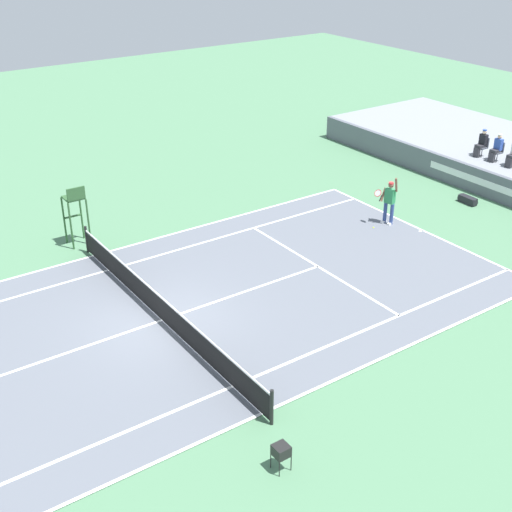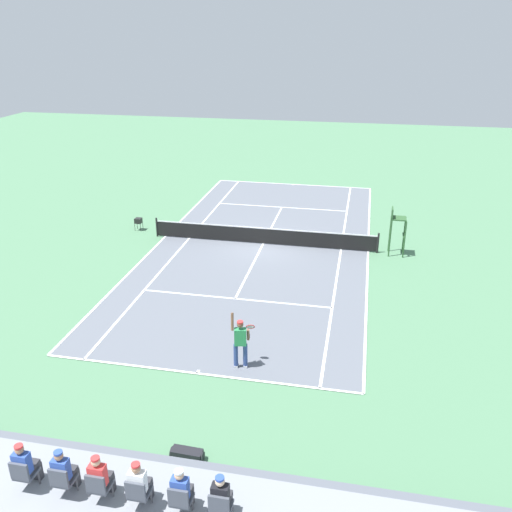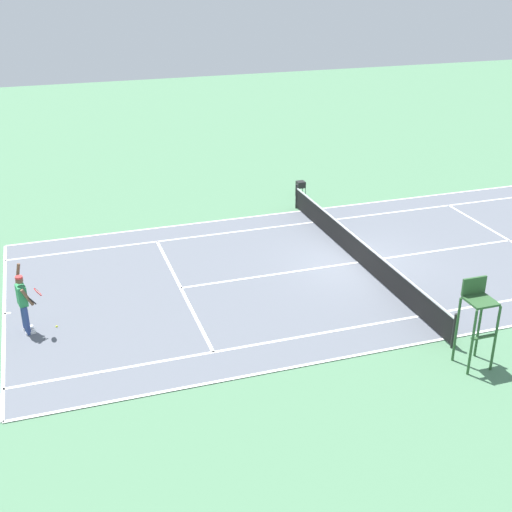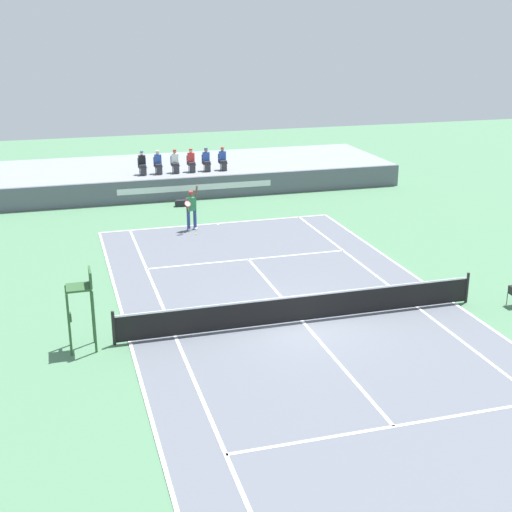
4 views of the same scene
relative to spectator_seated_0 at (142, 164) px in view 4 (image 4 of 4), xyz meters
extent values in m
plane|color=#4C7A56|center=(2.60, -18.37, -1.81)|extent=(80.00, 80.00, 0.00)
cube|color=slate|center=(2.60, -18.37, -1.80)|extent=(10.98, 23.78, 0.02)
cube|color=white|center=(2.60, -6.48, -1.79)|extent=(10.98, 0.10, 0.01)
cube|color=white|center=(-2.89, -18.37, -1.79)|extent=(0.10, 23.78, 0.01)
cube|color=white|center=(8.09, -18.37, -1.79)|extent=(0.10, 23.78, 0.01)
cube|color=white|center=(-1.51, -18.37, -1.79)|extent=(0.10, 23.78, 0.01)
cube|color=white|center=(6.71, -18.37, -1.79)|extent=(0.10, 23.78, 0.01)
cube|color=white|center=(2.60, -11.97, -1.79)|extent=(8.22, 0.10, 0.01)
cube|color=white|center=(2.60, -24.77, -1.79)|extent=(8.22, 0.10, 0.01)
cube|color=white|center=(2.60, -18.37, -1.79)|extent=(0.10, 12.80, 0.01)
cube|color=white|center=(2.60, -6.58, -1.79)|extent=(0.10, 0.20, 0.01)
cylinder|color=black|center=(-3.34, -18.37, -1.28)|extent=(0.10, 0.10, 1.07)
cylinder|color=black|center=(8.54, -18.37, -1.28)|extent=(0.10, 0.10, 1.07)
cube|color=black|center=(2.60, -18.37, -1.33)|extent=(11.78, 0.02, 0.84)
cube|color=white|center=(2.60, -18.37, -0.91)|extent=(11.78, 0.03, 0.06)
cube|color=#565B66|center=(2.60, -1.41, -1.21)|extent=(23.89, 0.24, 1.20)
cube|color=silver|center=(2.60, -1.53, -1.15)|extent=(8.36, 0.01, 0.32)
cube|color=gray|center=(2.60, 2.46, -1.21)|extent=(23.89, 7.49, 1.20)
cube|color=#474C56|center=(0.00, 0.02, -0.20)|extent=(0.44, 0.44, 0.06)
cube|color=#474C56|center=(0.00, 0.22, 0.05)|extent=(0.44, 0.06, 0.44)
cylinder|color=#4C4C51|center=(0.18, -0.13, -0.42)|extent=(0.04, 0.04, 0.38)
cylinder|color=#4C4C51|center=(-0.18, -0.13, -0.42)|extent=(0.04, 0.04, 0.38)
cube|color=#2D2D33|center=(0.00, -0.08, -0.12)|extent=(0.34, 0.44, 0.16)
cube|color=#2D2D33|center=(0.00, -0.28, -0.39)|extent=(0.30, 0.14, 0.44)
cube|color=black|center=(0.00, 0.08, 0.17)|extent=(0.36, 0.22, 0.52)
sphere|color=beige|center=(0.00, 0.08, 0.54)|extent=(0.20, 0.20, 0.20)
cylinder|color=#2D4CA8|center=(0.00, 0.08, 0.63)|extent=(0.19, 0.19, 0.05)
cube|color=#474C56|center=(0.86, 0.02, -0.20)|extent=(0.44, 0.44, 0.06)
cube|color=#474C56|center=(0.86, 0.22, 0.05)|extent=(0.44, 0.06, 0.44)
cylinder|color=#4C4C51|center=(1.03, -0.13, -0.42)|extent=(0.04, 0.04, 0.38)
cylinder|color=#4C4C51|center=(0.68, -0.13, -0.42)|extent=(0.04, 0.04, 0.38)
cube|color=#2D2D33|center=(0.86, -0.08, -0.12)|extent=(0.34, 0.44, 0.16)
cube|color=#2D2D33|center=(0.86, -0.28, -0.39)|extent=(0.30, 0.14, 0.44)
cube|color=#2D4CA8|center=(0.86, 0.08, 0.17)|extent=(0.36, 0.22, 0.52)
sphere|color=tan|center=(0.86, 0.08, 0.54)|extent=(0.20, 0.20, 0.20)
cylinder|color=white|center=(0.86, 0.08, 0.63)|extent=(0.19, 0.19, 0.05)
cube|color=#474C56|center=(1.79, 0.02, -0.20)|extent=(0.44, 0.44, 0.06)
cube|color=#474C56|center=(1.79, 0.22, 0.05)|extent=(0.44, 0.06, 0.44)
cylinder|color=#4C4C51|center=(1.97, -0.13, -0.42)|extent=(0.04, 0.04, 0.38)
cylinder|color=#4C4C51|center=(1.62, -0.13, -0.42)|extent=(0.04, 0.04, 0.38)
cube|color=#2D2D33|center=(1.79, -0.08, -0.12)|extent=(0.34, 0.44, 0.16)
cube|color=#2D2D33|center=(1.79, -0.28, -0.39)|extent=(0.30, 0.14, 0.44)
cube|color=white|center=(1.79, 0.08, 0.17)|extent=(0.36, 0.22, 0.52)
sphere|color=#A37556|center=(1.79, 0.08, 0.54)|extent=(0.20, 0.20, 0.20)
cylinder|color=red|center=(1.79, 0.08, 0.63)|extent=(0.19, 0.19, 0.05)
cube|color=#474C56|center=(2.69, 0.02, -0.20)|extent=(0.44, 0.44, 0.06)
cube|color=#474C56|center=(2.69, 0.22, 0.05)|extent=(0.44, 0.06, 0.44)
cylinder|color=#4C4C51|center=(2.87, -0.13, -0.42)|extent=(0.04, 0.04, 0.38)
cylinder|color=#4C4C51|center=(2.51, -0.13, -0.42)|extent=(0.04, 0.04, 0.38)
cube|color=#2D2D33|center=(2.69, -0.08, -0.12)|extent=(0.34, 0.44, 0.16)
cube|color=#2D2D33|center=(2.69, -0.28, -0.39)|extent=(0.30, 0.14, 0.44)
cube|color=red|center=(2.69, 0.08, 0.17)|extent=(0.36, 0.22, 0.52)
sphere|color=tan|center=(2.69, 0.08, 0.54)|extent=(0.20, 0.20, 0.20)
cylinder|color=red|center=(2.69, 0.08, 0.63)|extent=(0.19, 0.19, 0.05)
cube|color=#474C56|center=(3.54, 0.02, -0.20)|extent=(0.44, 0.44, 0.06)
cube|color=#474C56|center=(3.54, 0.22, 0.05)|extent=(0.44, 0.06, 0.44)
cylinder|color=#4C4C51|center=(3.72, -0.13, -0.42)|extent=(0.04, 0.04, 0.38)
cylinder|color=#4C4C51|center=(3.37, -0.13, -0.42)|extent=(0.04, 0.04, 0.38)
cube|color=#2D2D33|center=(3.54, -0.08, -0.12)|extent=(0.34, 0.44, 0.16)
cube|color=#2D2D33|center=(3.54, -0.28, -0.39)|extent=(0.30, 0.14, 0.44)
cube|color=#2D4CA8|center=(3.54, 0.08, 0.17)|extent=(0.36, 0.22, 0.52)
sphere|color=#A37556|center=(3.54, 0.08, 0.54)|extent=(0.20, 0.20, 0.20)
cylinder|color=#2D4CA8|center=(3.54, 0.08, 0.63)|extent=(0.19, 0.19, 0.05)
cube|color=#474C56|center=(4.47, 0.02, -0.20)|extent=(0.44, 0.44, 0.06)
cube|color=#474C56|center=(4.47, 0.22, 0.05)|extent=(0.44, 0.06, 0.44)
cylinder|color=#4C4C51|center=(4.65, -0.13, -0.42)|extent=(0.04, 0.04, 0.38)
cylinder|color=#4C4C51|center=(4.30, -0.13, -0.42)|extent=(0.04, 0.04, 0.38)
cube|color=#2D2D33|center=(4.47, -0.08, -0.12)|extent=(0.34, 0.44, 0.16)
cube|color=#2D2D33|center=(4.47, -0.28, -0.39)|extent=(0.30, 0.14, 0.44)
cube|color=#2D4CA8|center=(4.47, 0.08, 0.17)|extent=(0.36, 0.22, 0.52)
sphere|color=#A37556|center=(4.47, 0.08, 0.54)|extent=(0.20, 0.20, 0.20)
cylinder|color=red|center=(4.47, 0.08, 0.63)|extent=(0.19, 0.19, 0.05)
cylinder|color=navy|center=(1.41, -7.10, -1.35)|extent=(0.15, 0.15, 0.92)
cylinder|color=navy|center=(1.09, -7.16, -1.35)|extent=(0.15, 0.15, 0.92)
cube|color=white|center=(1.42, -7.15, -1.76)|extent=(0.17, 0.30, 0.10)
cube|color=white|center=(1.11, -7.22, -1.76)|extent=(0.17, 0.30, 0.10)
cube|color=#2D8C51|center=(1.25, -7.13, -0.59)|extent=(0.44, 0.32, 0.60)
sphere|color=brown|center=(1.25, -7.13, -0.12)|extent=(0.22, 0.22, 0.22)
cylinder|color=red|center=(1.25, -7.13, -0.03)|extent=(0.21, 0.21, 0.06)
cylinder|color=brown|center=(1.51, -7.11, -0.03)|extent=(0.13, 0.23, 0.61)
cylinder|color=brown|center=(1.02, -7.28, -0.57)|extent=(0.15, 0.34, 0.56)
cylinder|color=black|center=(1.00, -7.40, -0.70)|extent=(0.07, 0.19, 0.25)
torus|color=red|center=(1.00, -7.58, -0.44)|extent=(0.34, 0.25, 0.26)
cylinder|color=silver|center=(1.00, -7.58, -0.44)|extent=(0.30, 0.21, 0.22)
sphere|color=#D1E533|center=(1.28, -7.95, -1.78)|extent=(0.07, 0.07, 0.07)
cylinder|color=#2D562D|center=(-4.59, -18.72, -0.86)|extent=(0.07, 0.07, 1.90)
cylinder|color=#2D562D|center=(-4.59, -18.02, -0.86)|extent=(0.07, 0.07, 1.90)
cylinder|color=#2D562D|center=(-3.89, -18.72, -0.86)|extent=(0.07, 0.07, 1.90)
cylinder|color=#2D562D|center=(-3.89, -18.02, -0.86)|extent=(0.07, 0.07, 1.90)
cube|color=#2D562D|center=(-4.24, -18.37, 0.12)|extent=(0.70, 0.70, 0.06)
cube|color=#2D562D|center=(-3.89, -18.37, 0.39)|extent=(0.06, 0.70, 0.48)
cube|color=#2D562D|center=(-4.56, -18.37, -0.77)|extent=(0.10, 0.70, 0.04)
cube|color=black|center=(1.71, -2.69, -1.65)|extent=(0.85, 0.35, 0.32)
cylinder|color=black|center=(1.29, -2.68, -1.65)|extent=(0.07, 0.32, 0.32)
cylinder|color=black|center=(2.13, -2.71, -1.65)|extent=(0.07, 0.32, 0.32)
cylinder|color=black|center=(9.76, -18.94, -1.60)|extent=(0.02, 0.02, 0.42)
camera|label=1|loc=(19.51, -26.48, 9.94)|focal=48.31mm
camera|label=2|loc=(-2.34, 8.01, 8.98)|focal=38.18mm
camera|label=3|loc=(-17.00, -8.08, 8.29)|focal=47.61mm
camera|label=4|loc=(-4.62, -37.86, 7.40)|focal=49.51mm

